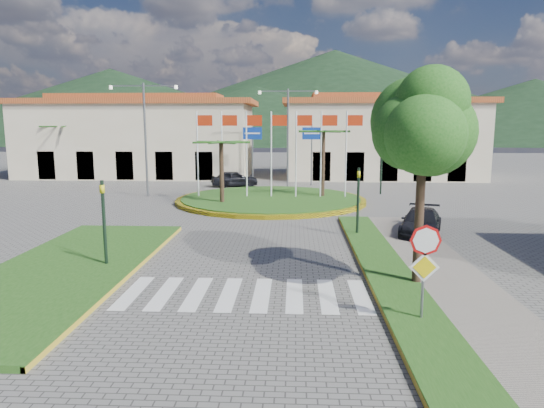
{
  "coord_description": "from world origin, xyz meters",
  "views": [
    {
      "loc": [
        1.58,
        -10.13,
        5.14
      ],
      "look_at": [
        0.73,
        8.0,
        2.15
      ],
      "focal_mm": 32.0,
      "sensor_mm": 36.0,
      "label": 1
    }
  ],
  "objects_px": {
    "white_van": "(155,172)",
    "car_side_right": "(421,222)",
    "stop_sign": "(425,258)",
    "roundabout_island": "(271,199)",
    "car_dark_b": "(341,175)",
    "car_dark_a": "(235,179)",
    "deciduous_tree": "(424,123)"
  },
  "relations": [
    {
      "from": "roundabout_island",
      "to": "white_van",
      "type": "relative_size",
      "value": 3.35
    },
    {
      "from": "white_van",
      "to": "car_dark_b",
      "type": "bearing_deg",
      "value": -116.36
    },
    {
      "from": "roundabout_island",
      "to": "car_dark_b",
      "type": "height_order",
      "value": "roundabout_island"
    },
    {
      "from": "stop_sign",
      "to": "car_dark_b",
      "type": "distance_m",
      "value": 32.61
    },
    {
      "from": "car_dark_b",
      "to": "car_side_right",
      "type": "height_order",
      "value": "car_side_right"
    },
    {
      "from": "car_dark_a",
      "to": "car_dark_b",
      "type": "distance_m",
      "value": 10.36
    },
    {
      "from": "white_van",
      "to": "car_side_right",
      "type": "bearing_deg",
      "value": -160.3
    },
    {
      "from": "car_dark_a",
      "to": "car_dark_b",
      "type": "xyz_separation_m",
      "value": [
        9.31,
        4.53,
        -0.07
      ]
    },
    {
      "from": "roundabout_island",
      "to": "car_dark_a",
      "type": "distance_m",
      "value": 8.72
    },
    {
      "from": "car_side_right",
      "to": "stop_sign",
      "type": "bearing_deg",
      "value": -85.58
    },
    {
      "from": "stop_sign",
      "to": "car_dark_b",
      "type": "xyz_separation_m",
      "value": [
        0.98,
        32.57,
        -1.21
      ]
    },
    {
      "from": "roundabout_island",
      "to": "stop_sign",
      "type": "bearing_deg",
      "value": -76.27
    },
    {
      "from": "stop_sign",
      "to": "deciduous_tree",
      "type": "relative_size",
      "value": 0.39
    },
    {
      "from": "deciduous_tree",
      "to": "car_dark_a",
      "type": "relative_size",
      "value": 1.76
    },
    {
      "from": "car_dark_b",
      "to": "stop_sign",
      "type": "bearing_deg",
      "value": -179.23
    },
    {
      "from": "white_van",
      "to": "car_side_right",
      "type": "xyz_separation_m",
      "value": [
        19.64,
        -24.51,
        0.09
      ]
    },
    {
      "from": "white_van",
      "to": "car_dark_a",
      "type": "bearing_deg",
      "value": -147.22
    },
    {
      "from": "roundabout_island",
      "to": "car_side_right",
      "type": "relative_size",
      "value": 2.98
    },
    {
      "from": "roundabout_island",
      "to": "car_dark_a",
      "type": "bearing_deg",
      "value": 113.26
    },
    {
      "from": "white_van",
      "to": "car_dark_b",
      "type": "height_order",
      "value": "car_dark_b"
    },
    {
      "from": "deciduous_tree",
      "to": "car_dark_a",
      "type": "height_order",
      "value": "deciduous_tree"
    },
    {
      "from": "roundabout_island",
      "to": "deciduous_tree",
      "type": "distance_m",
      "value": 18.55
    },
    {
      "from": "car_dark_a",
      "to": "car_dark_b",
      "type": "bearing_deg",
      "value": -81.15
    },
    {
      "from": "roundabout_island",
      "to": "deciduous_tree",
      "type": "xyz_separation_m",
      "value": [
        5.5,
        -17.0,
        5.0
      ]
    },
    {
      "from": "roundabout_island",
      "to": "car_side_right",
      "type": "distance_m",
      "value": 12.23
    },
    {
      "from": "stop_sign",
      "to": "white_van",
      "type": "bearing_deg",
      "value": 116.04
    },
    {
      "from": "stop_sign",
      "to": "car_dark_b",
      "type": "height_order",
      "value": "stop_sign"
    },
    {
      "from": "stop_sign",
      "to": "car_dark_b",
      "type": "relative_size",
      "value": 0.75
    },
    {
      "from": "deciduous_tree",
      "to": "roundabout_island",
      "type": "bearing_deg",
      "value": 107.91
    },
    {
      "from": "car_dark_a",
      "to": "white_van",
      "type": "bearing_deg",
      "value": 34.69
    },
    {
      "from": "stop_sign",
      "to": "car_side_right",
      "type": "relative_size",
      "value": 0.62
    },
    {
      "from": "roundabout_island",
      "to": "car_side_right",
      "type": "bearing_deg",
      "value": -52.17
    }
  ]
}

